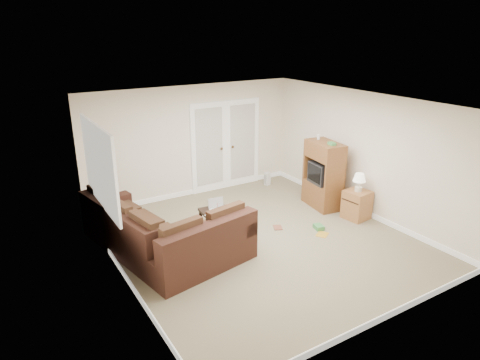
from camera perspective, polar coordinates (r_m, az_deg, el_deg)
floor at (r=7.89m, az=2.69°, el=-8.01°), size 5.50×5.50×0.00m
ceiling at (r=7.08m, az=3.01°, el=10.20°), size 5.00×5.50×0.02m
wall_left at (r=6.41m, az=-16.01°, el=-3.25°), size 0.02×5.50×2.50m
wall_right at (r=8.98m, az=16.18°, el=3.31°), size 0.02×5.50×2.50m
wall_back at (r=9.69m, az=-6.36°, el=5.15°), size 5.00×0.02×2.50m
wall_front at (r=5.52m, az=19.20°, el=-7.43°), size 5.00×0.02×2.50m
baseboards at (r=7.87m, az=2.69°, el=-7.69°), size 5.00×5.50×0.10m
french_doors at (r=10.09m, az=-1.86°, el=4.59°), size 1.80×0.05×2.13m
window_left at (r=7.24m, az=-18.18°, el=1.69°), size 0.05×1.92×1.42m
sectional_sofa at (r=7.34m, az=-10.44°, el=-7.61°), size 2.34×2.91×0.86m
coffee_table at (r=7.91m, az=-2.51°, el=-6.03°), size 0.62×1.10×0.72m
tv_armoire at (r=9.24m, az=11.04°, el=0.73°), size 0.61×0.95×1.53m
side_cabinet at (r=8.92m, az=15.33°, el=-2.89°), size 0.50×0.50×0.96m
space_heater at (r=10.51m, az=3.67°, el=0.16°), size 0.14×0.12×0.32m
floor_magazine at (r=8.22m, az=10.91°, el=-7.14°), size 0.32×0.30×0.01m
floor_greenbox at (r=8.41m, az=10.44°, el=-6.19°), size 0.20×0.23×0.08m
floor_book at (r=8.35m, az=4.51°, el=-6.35°), size 0.24×0.26×0.02m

